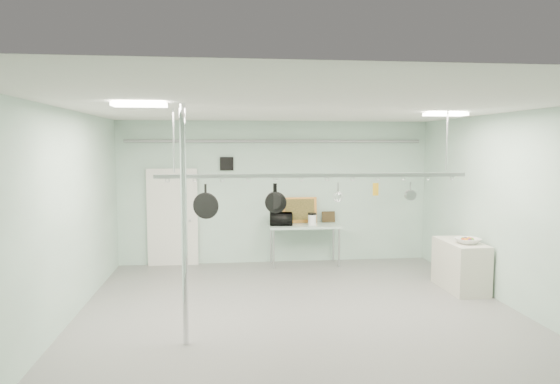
{
  "coord_description": "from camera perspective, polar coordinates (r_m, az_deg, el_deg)",
  "views": [
    {
      "loc": [
        -1.19,
        -7.18,
        2.66
      ],
      "look_at": [
        -0.25,
        1.0,
        1.89
      ],
      "focal_mm": 32.0,
      "sensor_mm": 36.0,
      "label": 1
    }
  ],
  "objects": [
    {
      "name": "floor",
      "position": [
        7.74,
        2.76,
        -14.72
      ],
      "size": [
        8.0,
        8.0,
        0.0
      ],
      "primitive_type": "plane",
      "color": "gray",
      "rests_on": "ground"
    },
    {
      "name": "ceiling",
      "position": [
        7.29,
        2.87,
        9.53
      ],
      "size": [
        7.0,
        8.0,
        0.02
      ],
      "primitive_type": "cube",
      "color": "silver",
      "rests_on": "back_wall"
    },
    {
      "name": "back_wall",
      "position": [
        11.28,
        -0.49,
        -0.02
      ],
      "size": [
        7.0,
        0.02,
        3.2
      ],
      "primitive_type": "cube",
      "color": "silver",
      "rests_on": "floor"
    },
    {
      "name": "right_wall",
      "position": [
        8.63,
        26.34,
        -2.24
      ],
      "size": [
        0.02,
        8.0,
        3.2
      ],
      "primitive_type": "cube",
      "color": "silver",
      "rests_on": "floor"
    },
    {
      "name": "door",
      "position": [
        11.29,
        -12.17,
        -2.95
      ],
      "size": [
        1.1,
        0.1,
        2.2
      ],
      "primitive_type": "cube",
      "color": "silver",
      "rests_on": "floor"
    },
    {
      "name": "wall_vent",
      "position": [
        11.15,
        -6.12,
        3.24
      ],
      "size": [
        0.3,
        0.04,
        0.3
      ],
      "primitive_type": "cube",
      "color": "black",
      "rests_on": "back_wall"
    },
    {
      "name": "conduit_pipe",
      "position": [
        11.14,
        -0.44,
        5.84
      ],
      "size": [
        6.6,
        0.07,
        0.07
      ],
      "primitive_type": "cylinder",
      "rotation": [
        0.0,
        1.57,
        0.0
      ],
      "color": "gray",
      "rests_on": "back_wall"
    },
    {
      "name": "chrome_pole",
      "position": [
        6.68,
        -10.89,
        -3.86
      ],
      "size": [
        0.08,
        0.08,
        3.2
      ],
      "primitive_type": "cylinder",
      "color": "silver",
      "rests_on": "floor"
    },
    {
      "name": "prep_table",
      "position": [
        11.08,
        2.82,
        -4.13
      ],
      "size": [
        1.6,
        0.7,
        0.91
      ],
      "color": "#AECDBA",
      "rests_on": "floor"
    },
    {
      "name": "side_cabinet",
      "position": [
        9.86,
        19.93,
        -7.9
      ],
      "size": [
        0.6,
        1.2,
        0.9
      ],
      "primitive_type": "cube",
      "color": "beige",
      "rests_on": "floor"
    },
    {
      "name": "pot_rack",
      "position": [
        7.62,
        3.95,
        2.12
      ],
      "size": [
        4.8,
        0.06,
        1.0
      ],
      "color": "#B7B7BC",
      "rests_on": "ceiling"
    },
    {
      "name": "light_panel_left",
      "position": [
        6.47,
        -15.76,
        9.6
      ],
      "size": [
        0.65,
        0.3,
        0.05
      ],
      "primitive_type": "cube",
      "color": "white",
      "rests_on": "ceiling"
    },
    {
      "name": "light_panel_right",
      "position": [
        8.58,
        18.38,
        8.44
      ],
      "size": [
        0.65,
        0.3,
        0.05
      ],
      "primitive_type": "cube",
      "color": "white",
      "rests_on": "ceiling"
    },
    {
      "name": "microwave",
      "position": [
        10.99,
        0.13,
        -3.1
      ],
      "size": [
        0.51,
        0.37,
        0.27
      ],
      "primitive_type": "imported",
      "rotation": [
        0.0,
        0.0,
        3.07
      ],
      "color": "black",
      "rests_on": "prep_table"
    },
    {
      "name": "coffee_canister",
      "position": [
        11.03,
        3.7,
        -3.19
      ],
      "size": [
        0.18,
        0.18,
        0.23
      ],
      "primitive_type": "cylinder",
      "rotation": [
        0.0,
        0.0,
        0.02
      ],
      "color": "white",
      "rests_on": "prep_table"
    },
    {
      "name": "painting_large",
      "position": [
        11.3,
        2.26,
        -2.08
      ],
      "size": [
        0.78,
        0.14,
        0.58
      ],
      "primitive_type": "cube",
      "rotation": [
        -0.14,
        0.0,
        0.01
      ],
      "color": "#BD7732",
      "rests_on": "prep_table"
    },
    {
      "name": "painting_small",
      "position": [
        11.45,
        5.56,
        -2.84
      ],
      "size": [
        0.3,
        0.09,
        0.25
      ],
      "primitive_type": "cube",
      "rotation": [
        -0.17,
        0.0,
        0.01
      ],
      "color": "#332611",
      "rests_on": "prep_table"
    },
    {
      "name": "fruit_bowl",
      "position": [
        9.58,
        20.64,
        -5.25
      ],
      "size": [
        0.48,
        0.48,
        0.1
      ],
      "primitive_type": "imported",
      "rotation": [
        0.0,
        0.0,
        0.16
      ],
      "color": "white",
      "rests_on": "side_cabinet"
    },
    {
      "name": "skillet_left",
      "position": [
        7.53,
        -8.49,
        -1.06
      ],
      "size": [
        0.4,
        0.17,
        0.52
      ],
      "primitive_type": null,
      "rotation": [
        0.0,
        0.0,
        -0.28
      ],
      "color": "black",
      "rests_on": "pot_rack"
    },
    {
      "name": "skillet_mid",
      "position": [
        7.55,
        -0.66,
        -0.42
      ],
      "size": [
        0.26,
        0.18,
        0.37
      ],
      "primitive_type": null,
      "rotation": [
        0.0,
        0.0,
        -0.49
      ],
      "color": "black",
      "rests_on": "pot_rack"
    },
    {
      "name": "skillet_right",
      "position": [
        7.56,
        -0.49,
        -0.63
      ],
      "size": [
        0.33,
        0.11,
        0.43
      ],
      "primitive_type": null,
      "rotation": [
        0.0,
        0.0,
        -0.16
      ],
      "color": "black",
      "rests_on": "pot_rack"
    },
    {
      "name": "whisk",
      "position": [
        7.72,
        6.65,
        -0.15
      ],
      "size": [
        0.16,
        0.16,
        0.33
      ],
      "primitive_type": null,
      "rotation": [
        0.0,
        0.0,
        0.02
      ],
      "color": "silver",
      "rests_on": "pot_rack"
    },
    {
      "name": "grater",
      "position": [
        7.87,
        10.87,
        0.3
      ],
      "size": [
        0.09,
        0.04,
        0.21
      ],
      "primitive_type": null,
      "rotation": [
        0.0,
        0.0,
        -0.22
      ],
      "color": "yellow",
      "rests_on": "pot_rack"
    },
    {
      "name": "saucepan",
      "position": [
        8.06,
        14.68,
        0.08
      ],
      "size": [
        0.19,
        0.14,
        0.29
      ],
      "primitive_type": null,
      "rotation": [
        0.0,
        0.0,
        -0.32
      ],
      "color": "silver",
      "rests_on": "pot_rack"
    },
    {
      "name": "fruit_cluster",
      "position": [
        9.58,
        20.65,
        -5.01
      ],
      "size": [
        0.24,
        0.24,
        0.09
      ],
      "primitive_type": null,
      "color": "#B23210",
      "rests_on": "fruit_bowl"
    }
  ]
}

